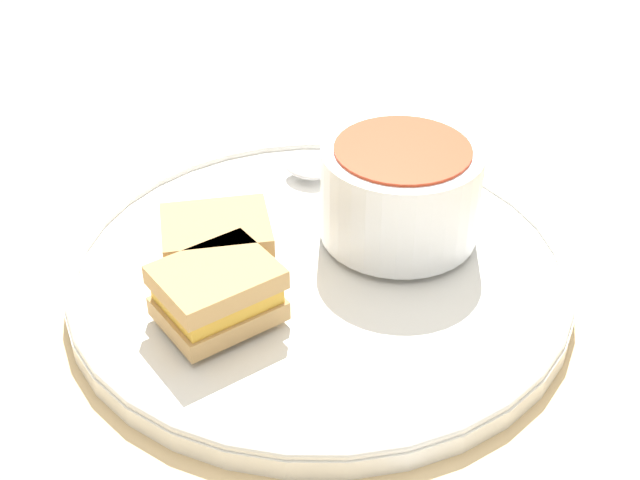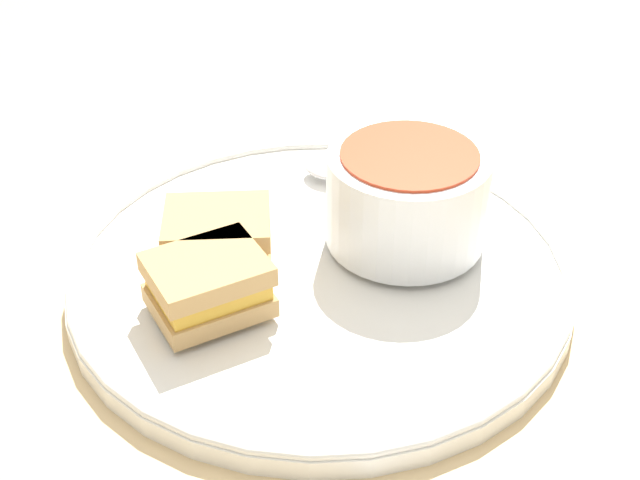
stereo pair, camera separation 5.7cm
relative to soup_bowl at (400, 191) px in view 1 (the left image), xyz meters
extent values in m
plane|color=#D1B27F|center=(-0.03, 0.06, -0.05)|extent=(2.40, 2.40, 0.00)
cylinder|color=white|center=(-0.03, 0.06, -0.04)|extent=(0.33, 0.33, 0.01)
torus|color=white|center=(-0.03, 0.06, -0.04)|extent=(0.32, 0.32, 0.01)
cylinder|color=white|center=(0.00, 0.00, -0.03)|extent=(0.06, 0.06, 0.01)
cylinder|color=white|center=(0.00, 0.00, 0.00)|extent=(0.11, 0.11, 0.06)
cylinder|color=red|center=(0.00, 0.00, 0.03)|extent=(0.09, 0.09, 0.01)
cube|color=silver|center=(0.05, 0.01, -0.03)|extent=(0.05, 0.07, 0.00)
ellipsoid|color=silver|center=(0.08, 0.05, -0.03)|extent=(0.04, 0.04, 0.01)
cube|color=tan|center=(-0.03, 0.12, -0.03)|extent=(0.06, 0.07, 0.01)
cube|color=gold|center=(-0.03, 0.12, -0.01)|extent=(0.06, 0.07, 0.01)
cube|color=tan|center=(-0.03, 0.12, 0.00)|extent=(0.06, 0.07, 0.01)
cube|color=tan|center=(-0.08, 0.12, -0.03)|extent=(0.08, 0.09, 0.01)
cube|color=gold|center=(-0.08, 0.12, -0.01)|extent=(0.07, 0.08, 0.01)
cube|color=tan|center=(-0.08, 0.12, 0.00)|extent=(0.08, 0.09, 0.01)
camera|label=1|loc=(-0.49, 0.10, 0.31)|focal=50.00mm
camera|label=2|loc=(-0.49, 0.04, 0.31)|focal=50.00mm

